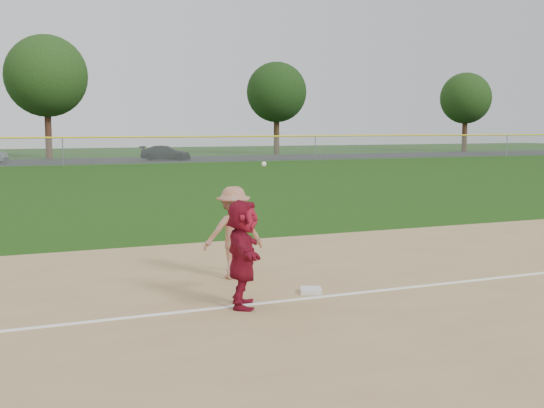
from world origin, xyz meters
name	(u,v)px	position (x,y,z in m)	size (l,w,h in m)	color
ground	(305,287)	(0.00, 0.00, 0.00)	(160.00, 160.00, 0.00)	#183F0C
foul_line	(326,296)	(0.00, -0.80, 0.03)	(60.00, 0.10, 0.01)	white
parking_asphalt	(55,162)	(0.00, 46.00, 0.01)	(120.00, 10.00, 0.01)	black
first_base	(311,290)	(-0.12, -0.46, 0.06)	(0.35, 0.35, 0.08)	silver
base_runner	(243,254)	(-1.47, -0.86, 0.85)	(1.54, 0.49, 1.66)	maroon
car_right	(166,153)	(8.66, 44.88, 0.61)	(1.68, 4.12, 1.20)	black
first_base_play	(234,233)	(-0.93, 1.08, 0.86)	(1.15, 1.10, 2.16)	gray
outfield_fence	(62,138)	(0.00, 40.00, 1.96)	(110.00, 0.12, 110.00)	#999EA0
tree_2	(46,76)	(0.00, 51.50, 7.06)	(7.00, 7.00, 10.58)	#3C2215
tree_3	(277,92)	(22.00, 52.80, 6.16)	(6.00, 6.00, 9.19)	#322312
tree_4	(466,98)	(44.00, 51.20, 5.85)	(5.60, 5.60, 8.67)	#351F13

